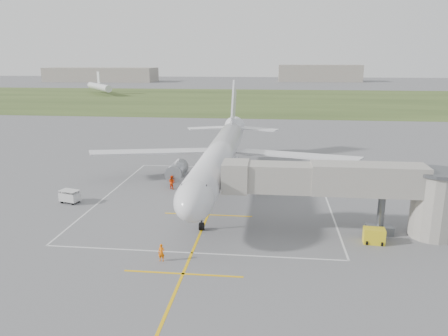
# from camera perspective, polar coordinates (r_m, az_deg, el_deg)

# --- Properties ---
(ground) EXTENTS (700.00, 700.00, 0.00)m
(ground) POSITION_cam_1_polar(r_m,az_deg,el_deg) (59.15, -0.66, -2.78)
(ground) COLOR #5E5E61
(ground) RESTS_ON ground
(grass_strip) EXTENTS (700.00, 120.00, 0.02)m
(grass_strip) POSITION_cam_1_polar(r_m,az_deg,el_deg) (187.05, 4.34, 8.90)
(grass_strip) COLOR #36481F
(grass_strip) RESTS_ON ground
(apron_markings) EXTENTS (28.20, 60.00, 0.01)m
(apron_markings) POSITION_cam_1_polar(r_m,az_deg,el_deg) (53.66, -1.43, -4.58)
(apron_markings) COLOR #EDB30D
(apron_markings) RESTS_ON ground
(airliner) EXTENTS (38.93, 46.75, 13.52)m
(airliner) POSITION_cam_1_polar(r_m,az_deg,el_deg) (58.74, -0.58, 1.54)
(airliner) COLOR silver
(airliner) RESTS_ON ground
(jet_bridge) EXTENTS (23.40, 5.00, 7.20)m
(jet_bridge) POSITION_cam_1_polar(r_m,az_deg,el_deg) (45.27, 17.26, -2.54)
(jet_bridge) COLOR gray
(jet_bridge) RESTS_ON ground
(gpu_unit) EXTENTS (2.06, 1.53, 1.48)m
(gpu_unit) POSITION_cam_1_polar(r_m,az_deg,el_deg) (44.63, 19.00, -8.40)
(gpu_unit) COLOR yellow
(gpu_unit) RESTS_ON ground
(baggage_cart) EXTENTS (2.61, 1.98, 1.61)m
(baggage_cart) POSITION_cam_1_polar(r_m,az_deg,el_deg) (56.68, -19.49, -3.52)
(baggage_cart) COLOR silver
(baggage_cart) RESTS_ON ground
(ramp_worker_nose) EXTENTS (0.59, 0.40, 1.58)m
(ramp_worker_nose) POSITION_cam_1_polar(r_m,az_deg,el_deg) (39.12, -8.18, -10.90)
(ramp_worker_nose) COLOR orange
(ramp_worker_nose) RESTS_ON ground
(ramp_worker_wing) EXTENTS (1.14, 1.05, 1.87)m
(ramp_worker_wing) POSITION_cam_1_polar(r_m,az_deg,el_deg) (59.43, -6.85, -1.86)
(ramp_worker_wing) COLOR #EE3D07
(ramp_worker_wing) RESTS_ON ground
(distant_hangars) EXTENTS (345.00, 49.00, 12.00)m
(distant_hangars) POSITION_cam_1_polar(r_m,az_deg,el_deg) (322.37, 2.40, 12.08)
(distant_hangars) COLOR gray
(distant_hangars) RESTS_ON ground
(distant_aircraft) EXTENTS (198.69, 63.86, 8.85)m
(distant_aircraft) POSITION_cam_1_polar(r_m,az_deg,el_deg) (223.01, 8.22, 10.58)
(distant_aircraft) COLOR silver
(distant_aircraft) RESTS_ON ground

